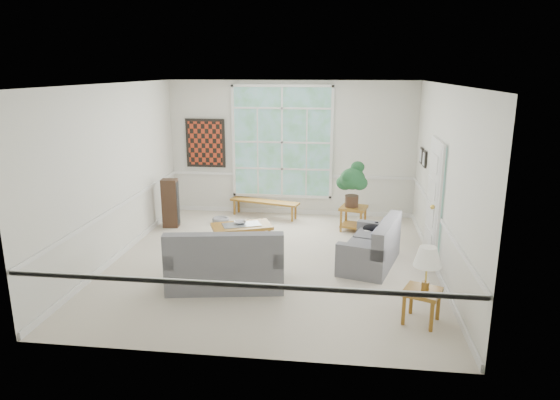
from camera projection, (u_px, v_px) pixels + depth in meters
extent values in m
cube|color=beige|center=(273.00, 261.00, 8.65)|extent=(5.50, 6.00, 0.01)
cube|color=white|center=(272.00, 84.00, 7.89)|extent=(5.50, 6.00, 0.02)
cube|color=silver|center=(291.00, 149.00, 11.15)|extent=(5.50, 0.02, 3.00)
cube|color=silver|center=(234.00, 234.00, 5.39)|extent=(5.50, 0.02, 3.00)
cube|color=silver|center=(115.00, 173.00, 8.60)|extent=(0.02, 6.00, 3.00)
cube|color=silver|center=(443.00, 181.00, 7.94)|extent=(0.02, 6.00, 3.00)
cube|color=white|center=(282.00, 142.00, 11.09)|extent=(2.30, 0.08, 2.40)
cube|color=white|center=(432.00, 199.00, 8.63)|extent=(0.08, 0.90, 2.10)
cube|color=white|center=(439.00, 203.00, 8.00)|extent=(0.08, 0.26, 1.90)
cube|color=#5F2112|center=(205.00, 143.00, 11.31)|extent=(0.90, 0.06, 1.10)
cube|color=black|center=(424.00, 159.00, 9.61)|extent=(0.04, 0.26, 0.32)
cube|color=black|center=(421.00, 155.00, 9.99)|extent=(0.04, 0.26, 0.32)
cube|color=slate|center=(370.00, 242.00, 8.40)|extent=(1.15, 1.63, 0.80)
cube|color=slate|center=(226.00, 256.00, 7.59)|extent=(1.86, 1.17, 0.94)
cube|color=#8C5D1D|center=(242.00, 235.00, 9.36)|extent=(1.24, 0.98, 0.41)
imported|color=gray|center=(240.00, 222.00, 9.35)|extent=(0.36, 0.36, 0.07)
cube|color=#8C5D1D|center=(265.00, 209.00, 11.21)|extent=(1.61, 0.72, 0.37)
cube|color=#8C5D1D|center=(353.00, 218.00, 10.25)|extent=(0.62, 0.62, 0.51)
cube|color=#8C5D1D|center=(421.00, 306.00, 6.52)|extent=(0.59, 0.59, 0.46)
cylinder|color=gray|center=(221.00, 220.00, 10.81)|extent=(0.47, 0.47, 0.11)
cube|color=#362317|center=(170.00, 203.00, 10.42)|extent=(0.34, 0.28, 1.02)
ellipsoid|color=black|center=(372.00, 228.00, 8.88)|extent=(0.34, 0.24, 0.16)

